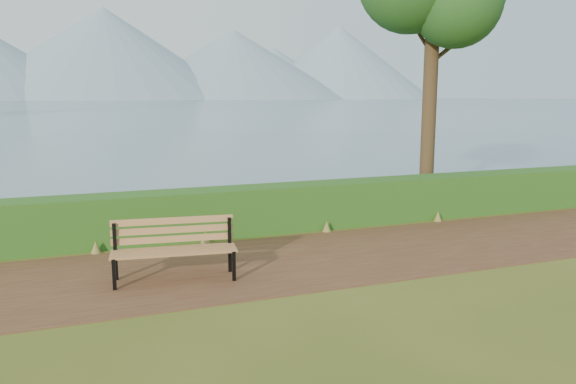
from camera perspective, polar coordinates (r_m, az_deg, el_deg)
name	(u,v)px	position (r m, az deg, el deg)	size (l,w,h in m)	color
ground	(293,266)	(9.93, 0.49, -7.51)	(140.00, 140.00, 0.00)	#454F16
path	(287,261)	(10.20, -0.13, -7.01)	(40.00, 3.40, 0.01)	#4F281B
hedge	(249,210)	(12.19, -3.96, -1.84)	(32.00, 0.85, 1.00)	#204A15
water	(80,102)	(268.87, -20.36, 8.58)	(700.00, 510.00, 0.00)	#4A6077
mountains	(60,58)	(415.65, -22.16, 12.52)	(585.00, 190.00, 70.00)	gray
bench	(174,245)	(9.29, -11.52, -5.28)	(2.03, 0.83, 0.99)	black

